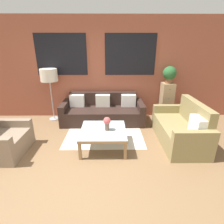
{
  "coord_description": "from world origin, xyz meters",
  "views": [
    {
      "loc": [
        0.39,
        -2.65,
        2.03
      ],
      "look_at": [
        0.43,
        1.24,
        0.55
      ],
      "focal_mm": 28.0,
      "sensor_mm": 36.0,
      "label": 1
    }
  ],
  "objects_px": {
    "flower_vase": "(107,123)",
    "drawer_cabinet": "(166,101)",
    "couch_dark": "(103,112)",
    "potted_plant": "(170,74)",
    "settee_vintage": "(181,129)",
    "floor_lamp": "(49,76)",
    "armchair_corner": "(2,141)",
    "coffee_table": "(103,132)"
  },
  "relations": [
    {
      "from": "drawer_cabinet",
      "to": "potted_plant",
      "type": "height_order",
      "value": "potted_plant"
    },
    {
      "from": "armchair_corner",
      "to": "floor_lamp",
      "type": "bearing_deg",
      "value": 74.61
    },
    {
      "from": "couch_dark",
      "to": "armchair_corner",
      "type": "bearing_deg",
      "value": -140.86
    },
    {
      "from": "couch_dark",
      "to": "coffee_table",
      "type": "xyz_separation_m",
      "value": [
        0.06,
        -1.38,
        0.07
      ]
    },
    {
      "from": "armchair_corner",
      "to": "drawer_cabinet",
      "type": "distance_m",
      "value": 4.19
    },
    {
      "from": "flower_vase",
      "to": "coffee_table",
      "type": "bearing_deg",
      "value": 170.71
    },
    {
      "from": "settee_vintage",
      "to": "drawer_cabinet",
      "type": "relative_size",
      "value": 1.52
    },
    {
      "from": "armchair_corner",
      "to": "coffee_table",
      "type": "bearing_deg",
      "value": 5.62
    },
    {
      "from": "flower_vase",
      "to": "drawer_cabinet",
      "type": "bearing_deg",
      "value": 43.47
    },
    {
      "from": "armchair_corner",
      "to": "floor_lamp",
      "type": "height_order",
      "value": "floor_lamp"
    },
    {
      "from": "armchair_corner",
      "to": "potted_plant",
      "type": "relative_size",
      "value": 2.05
    },
    {
      "from": "floor_lamp",
      "to": "flower_vase",
      "type": "height_order",
      "value": "floor_lamp"
    },
    {
      "from": "potted_plant",
      "to": "couch_dark",
      "type": "bearing_deg",
      "value": -173.15
    },
    {
      "from": "coffee_table",
      "to": "flower_vase",
      "type": "xyz_separation_m",
      "value": [
        0.08,
        -0.01,
        0.22
      ]
    },
    {
      "from": "floor_lamp",
      "to": "flower_vase",
      "type": "relative_size",
      "value": 5.19
    },
    {
      "from": "couch_dark",
      "to": "flower_vase",
      "type": "xyz_separation_m",
      "value": [
        0.14,
        -1.39,
        0.3
      ]
    },
    {
      "from": "floor_lamp",
      "to": "flower_vase",
      "type": "distance_m",
      "value": 2.33
    },
    {
      "from": "floor_lamp",
      "to": "drawer_cabinet",
      "type": "relative_size",
      "value": 1.38
    },
    {
      "from": "settee_vintage",
      "to": "armchair_corner",
      "type": "bearing_deg",
      "value": -173.62
    },
    {
      "from": "settee_vintage",
      "to": "potted_plant",
      "type": "bearing_deg",
      "value": 87.14
    },
    {
      "from": "couch_dark",
      "to": "potted_plant",
      "type": "height_order",
      "value": "potted_plant"
    },
    {
      "from": "settee_vintage",
      "to": "floor_lamp",
      "type": "xyz_separation_m",
      "value": [
        -3.22,
        1.34,
        0.94
      ]
    },
    {
      "from": "armchair_corner",
      "to": "floor_lamp",
      "type": "distance_m",
      "value": 2.06
    },
    {
      "from": "settee_vintage",
      "to": "coffee_table",
      "type": "height_order",
      "value": "settee_vintage"
    },
    {
      "from": "settee_vintage",
      "to": "potted_plant",
      "type": "relative_size",
      "value": 3.47
    },
    {
      "from": "floor_lamp",
      "to": "potted_plant",
      "type": "height_order",
      "value": "potted_plant"
    },
    {
      "from": "armchair_corner",
      "to": "potted_plant",
      "type": "bearing_deg",
      "value": 25.42
    },
    {
      "from": "flower_vase",
      "to": "settee_vintage",
      "type": "bearing_deg",
      "value": 8.05
    },
    {
      "from": "couch_dark",
      "to": "settee_vintage",
      "type": "distance_m",
      "value": 2.12
    },
    {
      "from": "coffee_table",
      "to": "potted_plant",
      "type": "distance_m",
      "value": 2.58
    },
    {
      "from": "coffee_table",
      "to": "drawer_cabinet",
      "type": "relative_size",
      "value": 0.88
    },
    {
      "from": "potted_plant",
      "to": "drawer_cabinet",
      "type": "bearing_deg",
      "value": -90.0
    },
    {
      "from": "flower_vase",
      "to": "armchair_corner",
      "type": "bearing_deg",
      "value": -174.95
    },
    {
      "from": "couch_dark",
      "to": "drawer_cabinet",
      "type": "distance_m",
      "value": 1.87
    },
    {
      "from": "floor_lamp",
      "to": "potted_plant",
      "type": "distance_m",
      "value": 3.29
    },
    {
      "from": "floor_lamp",
      "to": "drawer_cabinet",
      "type": "xyz_separation_m",
      "value": [
        3.29,
        0.04,
        -0.73
      ]
    },
    {
      "from": "settee_vintage",
      "to": "potted_plant",
      "type": "height_order",
      "value": "potted_plant"
    },
    {
      "from": "floor_lamp",
      "to": "drawer_cabinet",
      "type": "distance_m",
      "value": 3.37
    },
    {
      "from": "coffee_table",
      "to": "flower_vase",
      "type": "bearing_deg",
      "value": -9.29
    },
    {
      "from": "coffee_table",
      "to": "drawer_cabinet",
      "type": "bearing_deg",
      "value": 41.92
    },
    {
      "from": "armchair_corner",
      "to": "potted_plant",
      "type": "distance_m",
      "value": 4.3
    },
    {
      "from": "couch_dark",
      "to": "potted_plant",
      "type": "xyz_separation_m",
      "value": [
        1.84,
        0.22,
        1.03
      ]
    }
  ]
}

